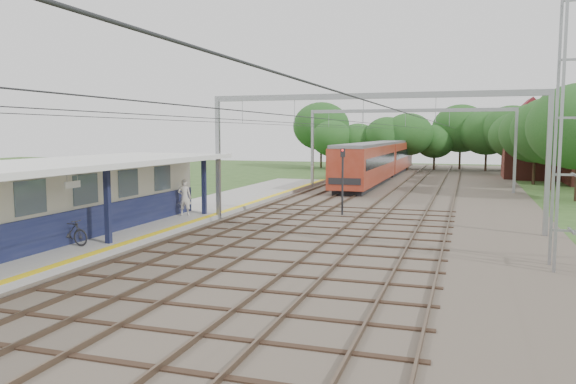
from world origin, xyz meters
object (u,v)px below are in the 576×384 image
at_px(train, 381,159).
at_px(person, 185,197).
at_px(bicycle, 69,232).
at_px(signal_post, 343,175).

bearing_deg(train, person, -100.77).
relative_size(bicycle, signal_post, 0.46).
distance_m(person, signal_post, 9.30).
height_order(bicycle, signal_post, signal_post).
distance_m(bicycle, signal_post, 16.09).
xyz_separation_m(bicycle, train, (6.65, 41.43, 1.28)).
bearing_deg(person, bicycle, 71.44).
relative_size(train, signal_post, 9.18).
relative_size(bicycle, train, 0.05).
height_order(person, bicycle, person).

